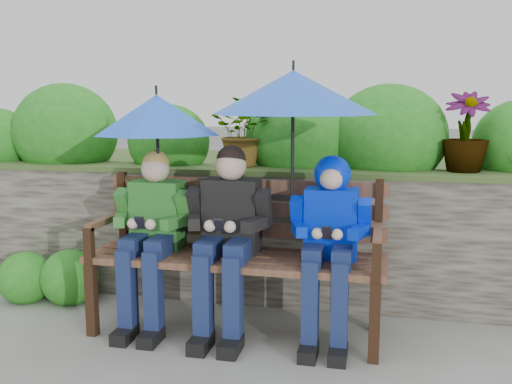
% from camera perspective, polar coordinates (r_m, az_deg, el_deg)
% --- Properties ---
extents(ground, '(60.00, 60.00, 0.00)m').
position_cam_1_polar(ground, '(3.87, -0.33, -14.25)').
color(ground, '#636556').
rests_on(ground, ground).
extents(garden_backdrop, '(8.00, 2.86, 1.75)m').
position_cam_1_polar(garden_backdrop, '(5.23, 3.39, -1.03)').
color(garden_backdrop, '#413A31').
rests_on(garden_backdrop, ground).
extents(park_bench, '(1.95, 0.57, 1.03)m').
position_cam_1_polar(park_bench, '(3.83, -1.78, -5.25)').
color(park_bench, black).
rests_on(park_bench, ground).
extents(boy_left, '(0.52, 0.60, 1.21)m').
position_cam_1_polar(boy_left, '(3.90, -10.36, -3.64)').
color(boy_left, '#266A2A').
rests_on(boy_left, ground).
extents(boy_middle, '(0.55, 0.63, 1.25)m').
position_cam_1_polar(boy_middle, '(3.72, -2.86, -3.83)').
color(boy_middle, black).
rests_on(boy_middle, ground).
extents(boy_right, '(0.50, 0.61, 1.19)m').
position_cam_1_polar(boy_right, '(3.62, 7.39, -3.94)').
color(boy_right, '#022ECF').
rests_on(boy_right, ground).
extents(umbrella_left, '(0.86, 0.86, 0.89)m').
position_cam_1_polar(umbrella_left, '(3.85, -9.89, 7.61)').
color(umbrella_left, blue).
rests_on(umbrella_left, ground).
extents(umbrella_right, '(1.05, 1.05, 1.01)m').
position_cam_1_polar(umbrella_right, '(3.60, 3.73, 9.89)').
color(umbrella_right, blue).
rests_on(umbrella_right, ground).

